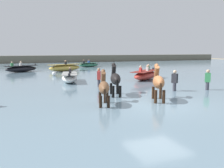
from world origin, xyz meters
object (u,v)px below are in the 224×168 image
at_px(boat_distant_east, 146,75).
at_px(person_spectator_far, 207,82).
at_px(boat_near_starboard, 65,68).
at_px(person_onlooker_left, 99,80).
at_px(boat_mid_outer, 21,69).
at_px(boat_far_offshore, 89,65).
at_px(boat_near_port, 70,78).
at_px(horse_lead_bay, 104,89).
at_px(channel_buoy, 54,74).
at_px(horse_flank_black, 115,80).
at_px(horse_trailing_chestnut, 158,83).
at_px(person_wading_mid, 175,83).

xyz_separation_m(boat_distant_east, person_spectator_far, (0.82, -5.94, 0.09)).
bearing_deg(boat_near_starboard, person_onlooker_left, -90.55).
xyz_separation_m(boat_mid_outer, boat_far_offshore, (9.16, 5.16, -0.05)).
xyz_separation_m(boat_far_offshore, person_spectator_far, (0.92, -22.26, 0.16)).
relative_size(boat_near_port, boat_near_starboard, 0.85).
bearing_deg(boat_near_starboard, horse_lead_bay, -95.04).
bearing_deg(boat_near_starboard, person_spectator_far, -71.38).
bearing_deg(channel_buoy, boat_distant_east, -39.93).
relative_size(boat_distant_east, channel_buoy, 3.98).
bearing_deg(horse_flank_black, boat_near_starboard, 89.02).
bearing_deg(horse_flank_black, person_onlooker_left, 87.31).
distance_m(boat_distant_east, person_onlooker_left, 5.33).
bearing_deg(person_spectator_far, channel_buoy, 122.80).
height_order(horse_trailing_chestnut, boat_near_starboard, horse_trailing_chestnut).
xyz_separation_m(horse_trailing_chestnut, person_wading_mid, (2.34, 1.95, -0.38)).
relative_size(horse_lead_bay, boat_mid_outer, 0.51).
relative_size(horse_flank_black, boat_near_starboard, 0.50).
distance_m(horse_trailing_chestnut, person_spectator_far, 4.66).
bearing_deg(horse_lead_bay, person_onlooker_left, 74.03).
xyz_separation_m(boat_near_starboard, person_onlooker_left, (-0.12, -12.66, 0.07)).
xyz_separation_m(horse_lead_bay, boat_near_port, (0.15, 8.07, -0.38)).
xyz_separation_m(horse_lead_bay, boat_near_starboard, (1.56, 17.69, -0.32)).
relative_size(boat_distant_east, person_wading_mid, 2.24).
xyz_separation_m(boat_near_port, boat_mid_outer, (-3.21, 10.49, 0.02)).
bearing_deg(boat_mid_outer, horse_lead_bay, -80.64).
xyz_separation_m(horse_trailing_chestnut, horse_flank_black, (-1.36, 1.96, -0.01)).
bearing_deg(person_onlooker_left, boat_far_offshore, 75.99).
xyz_separation_m(boat_near_port, boat_distant_east, (6.06, -0.67, 0.03)).
distance_m(boat_near_starboard, boat_distant_east, 11.29).
bearing_deg(boat_far_offshore, boat_near_port, -110.83).
relative_size(horse_trailing_chestnut, person_spectator_far, 1.29).
relative_size(boat_near_starboard, channel_buoy, 4.54).
bearing_deg(person_onlooker_left, boat_near_port, 112.96).
bearing_deg(channel_buoy, person_onlooker_left, -77.34).
height_order(boat_mid_outer, boat_distant_east, boat_distant_east).
bearing_deg(boat_distant_east, person_wading_mid, -102.45).
height_order(horse_lead_bay, boat_near_starboard, horse_lead_bay).
xyz_separation_m(horse_lead_bay, horse_flank_black, (1.29, 1.88, 0.11)).
bearing_deg(person_onlooker_left, boat_mid_outer, 108.39).
height_order(person_wading_mid, person_spectator_far, same).
distance_m(horse_lead_bay, boat_mid_outer, 18.81).
height_order(boat_mid_outer, person_spectator_far, person_spectator_far).
bearing_deg(boat_mid_outer, boat_near_starboard, -10.68).
distance_m(horse_trailing_chestnut, horse_flank_black, 2.39).
relative_size(boat_near_starboard, person_onlooker_left, 2.55).
bearing_deg(horse_flank_black, person_wading_mid, -0.15).
relative_size(horse_lead_bay, horse_flank_black, 0.91).
bearing_deg(boat_distant_east, boat_near_port, 173.69).
height_order(person_onlooker_left, channel_buoy, person_onlooker_left).
bearing_deg(horse_lead_bay, boat_near_starboard, 84.96).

